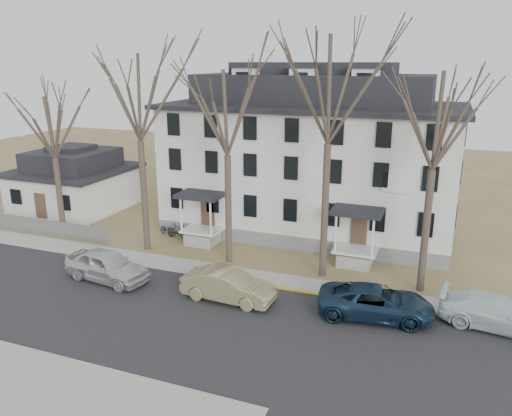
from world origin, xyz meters
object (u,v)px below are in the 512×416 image
at_px(car_navy, 376,303).
at_px(bicycle_left, 166,230).
at_px(tree_center, 330,82).
at_px(car_tan, 228,286).
at_px(tree_mid_left, 227,107).
at_px(bicycle_right, 178,232).
at_px(tree_far_left, 137,91).
at_px(car_white, 498,314).
at_px(small_house, 75,182).
at_px(boarding_house, 311,158).
at_px(tree_mid_right, 438,114).
at_px(tree_bungalow, 51,123).
at_px(car_silver, 107,266).

height_order(car_navy, bicycle_left, car_navy).
bearing_deg(tree_center, car_tan, -128.21).
height_order(tree_mid_left, bicycle_right, tree_mid_left).
bearing_deg(bicycle_right, tree_far_left, 169.30).
xyz_separation_m(car_tan, car_white, (12.99, 1.91, -0.05)).
xyz_separation_m(small_house, car_white, (32.11, -9.22, -1.48)).
xyz_separation_m(car_tan, car_navy, (7.49, 0.95, -0.04)).
bearing_deg(small_house, bicycle_left, -17.48).
bearing_deg(bicycle_right, car_white, -96.45).
bearing_deg(boarding_house, tree_mid_left, -110.20).
distance_m(small_house, tree_mid_right, 30.08).
distance_m(tree_center, tree_bungalow, 19.23).
height_order(bicycle_left, bicycle_right, bicycle_right).
height_order(car_navy, car_white, car_navy).
relative_size(car_tan, bicycle_left, 3.13).
bearing_deg(tree_center, car_silver, -155.73).
bearing_deg(bicycle_right, boarding_house, -46.31).
distance_m(boarding_house, bicycle_left, 11.73).
relative_size(tree_mid_left, tree_bungalow, 1.18).
xyz_separation_m(tree_center, tree_mid_right, (5.50, 0.00, -1.48)).
distance_m(tree_far_left, tree_center, 12.02).
distance_m(small_house, tree_mid_left, 19.53).
xyz_separation_m(small_house, tree_mid_right, (28.50, -6.20, 7.35)).
bearing_deg(tree_mid_right, car_tan, -152.28).
bearing_deg(car_white, car_navy, 106.68).
bearing_deg(tree_bungalow, bicycle_right, 17.78).
distance_m(tree_bungalow, bicycle_left, 10.66).
bearing_deg(small_house, car_white, -16.01).
bearing_deg(car_tan, tree_center, -35.97).
xyz_separation_m(boarding_house, small_house, (-20.00, -1.96, -3.13)).
xyz_separation_m(car_navy, bicycle_left, (-15.79, 6.77, -0.36)).
bearing_deg(car_silver, bicycle_left, 12.98).
relative_size(small_house, car_tan, 1.76).
bearing_deg(tree_mid_right, bicycle_right, 171.32).
bearing_deg(bicycle_left, car_white, -77.55).
bearing_deg(car_tan, tree_bungalow, 74.19).
bearing_deg(tree_center, tree_mid_left, 180.00).
relative_size(boarding_house, car_white, 3.94).
bearing_deg(tree_bungalow, boarding_house, 27.01).
distance_m(car_silver, car_navy, 15.02).
bearing_deg(car_navy, car_white, -87.40).
height_order(small_house, car_navy, small_house).
distance_m(bicycle_left, bicycle_right, 1.12).
distance_m(tree_bungalow, car_white, 29.22).
height_order(tree_far_left, car_navy, tree_far_left).
bearing_deg(bicycle_left, small_house, 100.23).
distance_m(tree_far_left, bicycle_right, 10.19).
xyz_separation_m(tree_mid_right, car_white, (3.61, -3.02, -8.84)).
xyz_separation_m(tree_bungalow, bicycle_left, (6.82, 2.79, -7.70)).
bearing_deg(tree_far_left, car_silver, -82.90).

